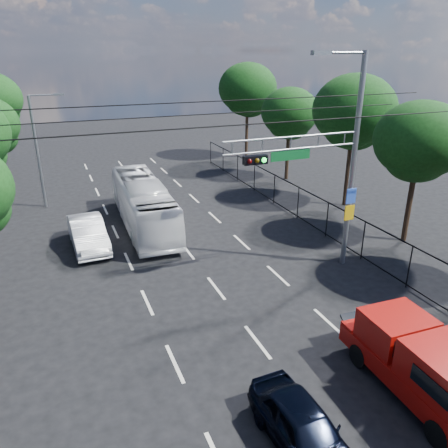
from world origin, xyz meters
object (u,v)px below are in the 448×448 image
signal_mast (331,157)px  white_van (88,233)px  red_pickup (426,365)px  navy_hatchback (304,429)px  white_bus (143,204)px

signal_mast → white_van: signal_mast is taller
red_pickup → signal_mast: bearing=76.5°
signal_mast → navy_hatchback: signal_mast is taller
white_bus → signal_mast: bearing=-49.7°
navy_hatchback → white_bus: white_bus is taller
navy_hatchback → white_bus: size_ratio=0.39×
signal_mast → white_bus: (-6.54, 8.26, -3.89)m
red_pickup → navy_hatchback: (-4.22, -0.28, -0.46)m
red_pickup → navy_hatchback: 4.25m
signal_mast → white_van: 12.59m
navy_hatchback → white_van: (-3.69, 14.79, 0.12)m
navy_hatchback → white_van: bearing=101.9°
white_van → white_bus: bearing=26.5°
white_bus → red_pickup: bearing=-72.4°
signal_mast → white_bus: 11.23m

